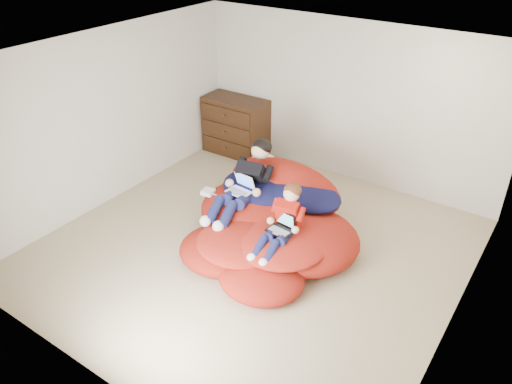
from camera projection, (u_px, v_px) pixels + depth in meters
name	position (u px, v px, depth m)	size (l,w,h in m)	color
room_shell	(253.00, 235.00, 6.41)	(5.10, 5.10, 2.77)	tan
dresser	(236.00, 126.00, 8.76)	(1.12, 0.62, 1.01)	#331D0E
beanbag_pile	(270.00, 222.00, 6.59)	(2.39, 2.43, 0.86)	#A61F12
cream_pillow	(265.00, 163.00, 7.26)	(0.47, 0.30, 0.30)	#EDE6CE
older_boy	(247.00, 179.00, 6.68)	(0.46, 1.34, 0.81)	black
younger_boy	(283.00, 219.00, 5.97)	(0.34, 0.91, 0.72)	red
laptop_white	(241.00, 187.00, 6.63)	(0.33, 0.32, 0.22)	white
laptop_black	(282.00, 226.00, 5.99)	(0.32, 0.27, 0.22)	black
power_adapter	(208.00, 192.00, 6.95)	(0.16, 0.16, 0.06)	white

